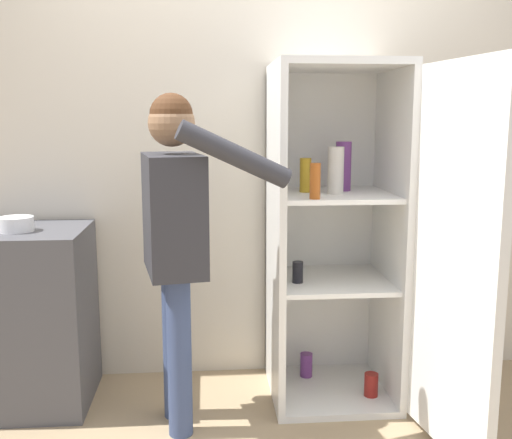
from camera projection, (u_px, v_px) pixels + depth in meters
name	position (u px, v px, depth m)	size (l,w,h in m)	color
wall_back	(263.00, 153.00, 3.36)	(7.00, 0.06, 2.55)	beige
refrigerator	(354.00, 238.00, 3.01)	(0.77, 1.27, 1.74)	white
person	(176.00, 223.00, 2.74)	(0.69, 0.58, 1.58)	#384770
counter	(26.00, 317.00, 3.07)	(0.63, 0.57, 0.92)	#4C4C51
bowl	(16.00, 224.00, 2.93)	(0.17, 0.17, 0.07)	white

